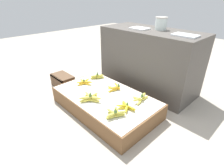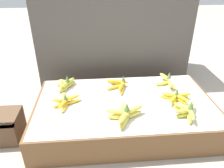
{
  "view_description": "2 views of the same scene",
  "coord_description": "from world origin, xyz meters",
  "px_view_note": "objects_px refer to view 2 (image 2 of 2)",
  "views": [
    {
      "loc": [
        1.3,
        -1.13,
        1.23
      ],
      "look_at": [
        0.0,
        0.1,
        0.3
      ],
      "focal_mm": 28.0,
      "sensor_mm": 36.0,
      "label": 1
    },
    {
      "loc": [
        -0.2,
        -1.23,
        1.01
      ],
      "look_at": [
        -0.08,
        0.12,
        0.26
      ],
      "focal_mm": 35.0,
      "sensor_mm": 36.0,
      "label": 2
    }
  ],
  "objects_px": {
    "banana_bunch_front_midleft": "(125,114)",
    "banana_bunch_back_midleft": "(119,85)",
    "banana_bunch_back_left": "(66,84)",
    "banana_bunch_back_midright": "(167,81)",
    "banana_bunch_middle_left": "(65,101)",
    "banana_bunch_middle_midright": "(176,97)",
    "banana_bunch_front_midright": "(187,111)"
  },
  "relations": [
    {
      "from": "banana_bunch_middle_midright",
      "to": "banana_bunch_back_midleft",
      "type": "height_order",
      "value": "banana_bunch_back_midleft"
    },
    {
      "from": "banana_bunch_back_left",
      "to": "banana_bunch_middle_midright",
      "type": "bearing_deg",
      "value": -17.8
    },
    {
      "from": "banana_bunch_front_midleft",
      "to": "banana_bunch_front_midright",
      "type": "distance_m",
      "value": 0.38
    },
    {
      "from": "banana_bunch_middle_left",
      "to": "banana_bunch_middle_midright",
      "type": "distance_m",
      "value": 0.75
    },
    {
      "from": "banana_bunch_front_midleft",
      "to": "banana_bunch_middle_midright",
      "type": "height_order",
      "value": "banana_bunch_front_midleft"
    },
    {
      "from": "banana_bunch_middle_left",
      "to": "banana_bunch_back_midleft",
      "type": "height_order",
      "value": "banana_bunch_back_midleft"
    },
    {
      "from": "banana_bunch_front_midleft",
      "to": "banana_bunch_front_midright",
      "type": "height_order",
      "value": "banana_bunch_front_midleft"
    },
    {
      "from": "banana_bunch_back_midright",
      "to": "banana_bunch_back_left",
      "type": "bearing_deg",
      "value": 178.58
    },
    {
      "from": "banana_bunch_front_midleft",
      "to": "banana_bunch_middle_left",
      "type": "distance_m",
      "value": 0.41
    },
    {
      "from": "banana_bunch_middle_midright",
      "to": "banana_bunch_front_midleft",
      "type": "bearing_deg",
      "value": -156.3
    },
    {
      "from": "banana_bunch_middle_left",
      "to": "banana_bunch_middle_midright",
      "type": "xyz_separation_m",
      "value": [
        0.75,
        -0.02,
        0.0
      ]
    },
    {
      "from": "banana_bunch_back_left",
      "to": "banana_bunch_back_midleft",
      "type": "distance_m",
      "value": 0.4
    },
    {
      "from": "banana_bunch_middle_midright",
      "to": "banana_bunch_back_midright",
      "type": "distance_m",
      "value": 0.23
    },
    {
      "from": "banana_bunch_back_midleft",
      "to": "banana_bunch_middle_midright",
      "type": "bearing_deg",
      "value": -29.8
    },
    {
      "from": "banana_bunch_front_midleft",
      "to": "banana_bunch_middle_midright",
      "type": "xyz_separation_m",
      "value": [
        0.38,
        0.16,
        -0.01
      ]
    },
    {
      "from": "banana_bunch_middle_left",
      "to": "banana_bunch_back_left",
      "type": "relative_size",
      "value": 1.17
    },
    {
      "from": "banana_bunch_front_midright",
      "to": "banana_bunch_middle_left",
      "type": "relative_size",
      "value": 0.96
    },
    {
      "from": "banana_bunch_back_left",
      "to": "banana_bunch_back_midright",
      "type": "height_order",
      "value": "banana_bunch_back_midright"
    },
    {
      "from": "banana_bunch_back_midright",
      "to": "banana_bunch_back_midleft",
      "type": "bearing_deg",
      "value": -177.69
    },
    {
      "from": "banana_bunch_front_midleft",
      "to": "banana_bunch_middle_midright",
      "type": "relative_size",
      "value": 1.14
    },
    {
      "from": "banana_bunch_back_left",
      "to": "banana_bunch_back_midleft",
      "type": "bearing_deg",
      "value": -4.94
    },
    {
      "from": "banana_bunch_back_midleft",
      "to": "banana_bunch_front_midright",
      "type": "bearing_deg",
      "value": -45.21
    },
    {
      "from": "banana_bunch_front_midleft",
      "to": "banana_bunch_back_midleft",
      "type": "relative_size",
      "value": 1.03
    },
    {
      "from": "banana_bunch_middle_midright",
      "to": "banana_bunch_back_midleft",
      "type": "bearing_deg",
      "value": 150.2
    },
    {
      "from": "banana_bunch_front_midright",
      "to": "banana_bunch_back_midright",
      "type": "xyz_separation_m",
      "value": [
        -0.0,
        0.39,
        -0.0
      ]
    },
    {
      "from": "banana_bunch_front_midleft",
      "to": "banana_bunch_back_left",
      "type": "xyz_separation_m",
      "value": [
        -0.39,
        0.41,
        -0.0
      ]
    },
    {
      "from": "banana_bunch_back_midleft",
      "to": "banana_bunch_front_midleft",
      "type": "bearing_deg",
      "value": -91.24
    },
    {
      "from": "banana_bunch_middle_midright",
      "to": "banana_bunch_back_midleft",
      "type": "distance_m",
      "value": 0.42
    },
    {
      "from": "banana_bunch_middle_midright",
      "to": "banana_bunch_back_midleft",
      "type": "xyz_separation_m",
      "value": [
        -0.37,
        0.21,
        0.0
      ]
    },
    {
      "from": "banana_bunch_front_midright",
      "to": "banana_bunch_back_left",
      "type": "relative_size",
      "value": 1.12
    },
    {
      "from": "banana_bunch_front_midright",
      "to": "banana_bunch_back_left",
      "type": "distance_m",
      "value": 0.87
    },
    {
      "from": "banana_bunch_middle_midright",
      "to": "banana_bunch_back_midleft",
      "type": "relative_size",
      "value": 0.9
    }
  ]
}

